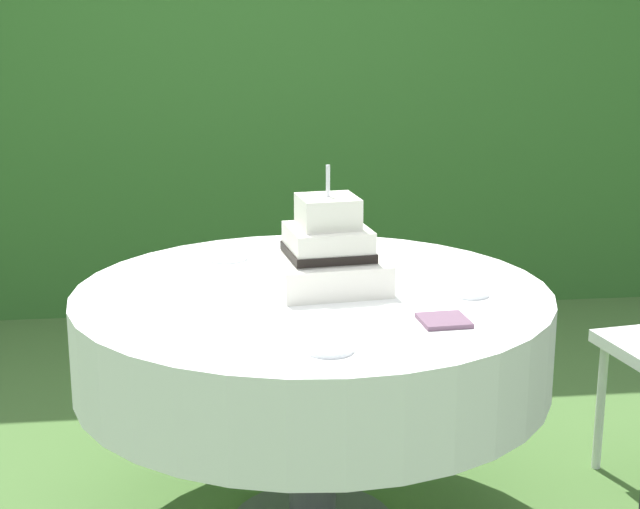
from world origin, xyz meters
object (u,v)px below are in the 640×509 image
at_px(serving_plate_near, 471,293).
at_px(serving_plate_left, 329,349).
at_px(wedding_cake, 329,254).
at_px(cake_table, 312,335).
at_px(napkin_stack, 444,320).
at_px(serving_plate_far, 227,257).

xyz_separation_m(serving_plate_near, serving_plate_left, (-0.45, -0.40, 0.00)).
xyz_separation_m(wedding_cake, serving_plate_left, (-0.07, -0.53, -0.09)).
distance_m(cake_table, serving_plate_left, 0.52).
height_order(serving_plate_near, napkin_stack, same).
bearing_deg(serving_plate_near, napkin_stack, -120.35).
distance_m(cake_table, napkin_stack, 0.47).
bearing_deg(napkin_stack, serving_plate_near, 59.65).
xyz_separation_m(serving_plate_far, napkin_stack, (0.53, -0.70, 0.00)).
relative_size(serving_plate_left, napkin_stack, 0.95).
height_order(wedding_cake, serving_plate_near, wedding_cake).
xyz_separation_m(serving_plate_near, napkin_stack, (-0.13, -0.22, 0.00)).
xyz_separation_m(wedding_cake, serving_plate_near, (0.38, -0.13, -0.09)).
relative_size(serving_plate_near, serving_plate_far, 0.77).
height_order(wedding_cake, serving_plate_left, wedding_cake).
distance_m(serving_plate_near, napkin_stack, 0.26).
height_order(serving_plate_left, napkin_stack, same).
xyz_separation_m(serving_plate_far, serving_plate_left, (0.21, -0.87, 0.00)).
bearing_deg(serving_plate_far, napkin_stack, -52.96).
relative_size(cake_table, serving_plate_left, 11.86).
height_order(wedding_cake, serving_plate_far, wedding_cake).
xyz_separation_m(cake_table, serving_plate_near, (0.43, -0.11, 0.14)).
bearing_deg(wedding_cake, cake_table, -151.93).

